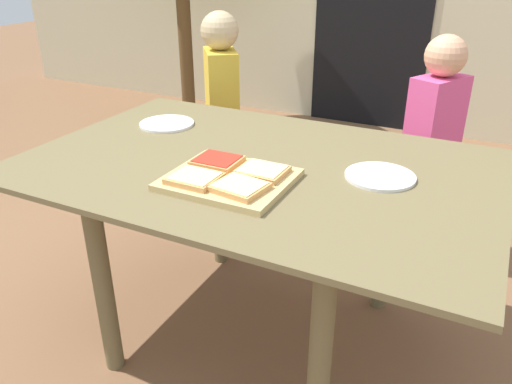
% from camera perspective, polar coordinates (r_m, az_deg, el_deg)
% --- Properties ---
extents(ground_plane, '(16.00, 16.00, 0.00)m').
position_cam_1_polar(ground_plane, '(2.00, 0.08, -15.56)').
color(ground_plane, brown).
extents(dining_table, '(1.50, 0.99, 0.70)m').
position_cam_1_polar(dining_table, '(1.67, 0.09, -0.05)').
color(dining_table, brown).
rests_on(dining_table, ground).
extents(cutting_board, '(0.35, 0.31, 0.02)m').
position_cam_1_polar(cutting_board, '(1.48, -3.06, 1.41)').
color(cutting_board, tan).
rests_on(cutting_board, dining_table).
extents(pizza_slice_far_left, '(0.14, 0.12, 0.02)m').
position_cam_1_polar(pizza_slice_far_left, '(1.57, -4.43, 3.54)').
color(pizza_slice_far_left, tan).
rests_on(pizza_slice_far_left, cutting_board).
extents(pizza_slice_near_left, '(0.14, 0.12, 0.02)m').
position_cam_1_polar(pizza_slice_near_left, '(1.46, -6.97, 1.58)').
color(pizza_slice_near_left, tan).
rests_on(pizza_slice_near_left, cutting_board).
extents(pizza_slice_far_right, '(0.14, 0.12, 0.02)m').
position_cam_1_polar(pizza_slice_far_right, '(1.49, 0.69, 2.40)').
color(pizza_slice_far_right, tan).
rests_on(pizza_slice_far_right, cutting_board).
extents(pizza_slice_near_right, '(0.15, 0.14, 0.02)m').
position_cam_1_polar(pizza_slice_near_right, '(1.39, -1.87, 0.59)').
color(pizza_slice_near_right, tan).
rests_on(pizza_slice_near_right, cutting_board).
extents(plate_white_right, '(0.21, 0.21, 0.01)m').
position_cam_1_polar(plate_white_right, '(1.56, 13.88, 1.74)').
color(plate_white_right, white).
rests_on(plate_white_right, dining_table).
extents(plate_white_left, '(0.21, 0.21, 0.01)m').
position_cam_1_polar(plate_white_left, '(2.01, -10.08, 7.63)').
color(plate_white_left, white).
rests_on(plate_white_left, dining_table).
extents(child_left, '(0.26, 0.28, 1.07)m').
position_cam_1_polar(child_left, '(2.50, -3.88, 9.51)').
color(child_left, navy).
rests_on(child_left, ground).
extents(child_right, '(0.23, 0.28, 1.02)m').
position_cam_1_polar(child_right, '(2.32, 19.37, 5.87)').
color(child_right, '#43276B').
rests_on(child_right, ground).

